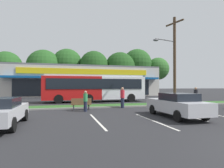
{
  "coord_description": "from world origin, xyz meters",
  "views": [
    {
      "loc": [
        -6.37,
        -3.13,
        1.94
      ],
      "look_at": [
        -0.7,
        18.1,
        2.17
      ],
      "focal_mm": 29.59,
      "sensor_mm": 36.0,
      "label": 1
    }
  ],
  "objects_px": {
    "pedestrian_by_pole": "(85,101)",
    "pedestrian_mid": "(122,98)",
    "bus_stop_bench": "(81,104)",
    "utility_pole": "(174,57)",
    "city_bus": "(95,87)",
    "car_2": "(177,105)",
    "car_1": "(0,112)",
    "pedestrian_near_bench": "(196,97)",
    "car_0": "(107,93)"
  },
  "relations": [
    {
      "from": "pedestrian_by_pole",
      "to": "pedestrian_mid",
      "type": "height_order",
      "value": "pedestrian_mid"
    },
    {
      "from": "bus_stop_bench",
      "to": "pedestrian_by_pole",
      "type": "bearing_deg",
      "value": 103.73
    },
    {
      "from": "utility_pole",
      "to": "city_bus",
      "type": "height_order",
      "value": "utility_pole"
    },
    {
      "from": "car_2",
      "to": "pedestrian_by_pole",
      "type": "bearing_deg",
      "value": 52.26
    },
    {
      "from": "utility_pole",
      "to": "car_1",
      "type": "bearing_deg",
      "value": -152.68
    },
    {
      "from": "pedestrian_near_bench",
      "to": "car_1",
      "type": "bearing_deg",
      "value": -61.06
    },
    {
      "from": "car_2",
      "to": "city_bus",
      "type": "bearing_deg",
      "value": 14.11
    },
    {
      "from": "utility_pole",
      "to": "pedestrian_mid",
      "type": "xyz_separation_m",
      "value": [
        -6.22,
        -1.6,
        -4.05
      ]
    },
    {
      "from": "bus_stop_bench",
      "to": "utility_pole",
      "type": "bearing_deg",
      "value": -167.77
    },
    {
      "from": "pedestrian_by_pole",
      "to": "car_2",
      "type": "bearing_deg",
      "value": -162.91
    },
    {
      "from": "bus_stop_bench",
      "to": "pedestrian_by_pole",
      "type": "xyz_separation_m",
      "value": [
        0.23,
        -0.92,
        0.29
      ]
    },
    {
      "from": "bus_stop_bench",
      "to": "car_1",
      "type": "relative_size",
      "value": 0.37
    },
    {
      "from": "pedestrian_by_pole",
      "to": "pedestrian_near_bench",
      "type": "bearing_deg",
      "value": -119.1
    },
    {
      "from": "bus_stop_bench",
      "to": "car_1",
      "type": "xyz_separation_m",
      "value": [
        -4.32,
        -5.19,
        0.22
      ]
    },
    {
      "from": "car_0",
      "to": "pedestrian_mid",
      "type": "relative_size",
      "value": 2.44
    },
    {
      "from": "city_bus",
      "to": "car_1",
      "type": "relative_size",
      "value": 2.83
    },
    {
      "from": "city_bus",
      "to": "car_1",
      "type": "bearing_deg",
      "value": -118.33
    },
    {
      "from": "car_0",
      "to": "pedestrian_mid",
      "type": "xyz_separation_m",
      "value": [
        -1.71,
        -13.08,
        0.13
      ]
    },
    {
      "from": "car_2",
      "to": "pedestrian_by_pole",
      "type": "xyz_separation_m",
      "value": [
        -5.19,
        4.01,
        0.02
      ]
    },
    {
      "from": "city_bus",
      "to": "pedestrian_mid",
      "type": "distance_m",
      "value": 6.87
    },
    {
      "from": "bus_stop_bench",
      "to": "car_2",
      "type": "distance_m",
      "value": 7.33
    },
    {
      "from": "city_bus",
      "to": "pedestrian_near_bench",
      "type": "bearing_deg",
      "value": -38.87
    },
    {
      "from": "car_1",
      "to": "pedestrian_mid",
      "type": "height_order",
      "value": "pedestrian_mid"
    },
    {
      "from": "bus_stop_bench",
      "to": "pedestrian_by_pole",
      "type": "relative_size",
      "value": 1.02
    },
    {
      "from": "car_1",
      "to": "pedestrian_by_pole",
      "type": "height_order",
      "value": "pedestrian_by_pole"
    },
    {
      "from": "bus_stop_bench",
      "to": "pedestrian_mid",
      "type": "distance_m",
      "value": 3.72
    },
    {
      "from": "city_bus",
      "to": "pedestrian_mid",
      "type": "height_order",
      "value": "city_bus"
    },
    {
      "from": "car_1",
      "to": "pedestrian_near_bench",
      "type": "height_order",
      "value": "pedestrian_near_bench"
    },
    {
      "from": "city_bus",
      "to": "pedestrian_by_pole",
      "type": "bearing_deg",
      "value": -104.71
    },
    {
      "from": "car_0",
      "to": "utility_pole",
      "type": "bearing_deg",
      "value": 111.45
    },
    {
      "from": "utility_pole",
      "to": "car_2",
      "type": "relative_size",
      "value": 2.0
    },
    {
      "from": "car_1",
      "to": "pedestrian_near_bench",
      "type": "xyz_separation_m",
      "value": [
        15.38,
        5.42,
        0.19
      ]
    },
    {
      "from": "car_1",
      "to": "pedestrian_mid",
      "type": "xyz_separation_m",
      "value": [
        7.98,
        5.73,
        0.19
      ]
    },
    {
      "from": "utility_pole",
      "to": "car_0",
      "type": "relative_size",
      "value": 2.08
    },
    {
      "from": "utility_pole",
      "to": "bus_stop_bench",
      "type": "xyz_separation_m",
      "value": [
        -9.88,
        -2.14,
        -4.47
      ]
    },
    {
      "from": "pedestrian_near_bench",
      "to": "pedestrian_by_pole",
      "type": "xyz_separation_m",
      "value": [
        -10.84,
        -1.15,
        -0.12
      ]
    },
    {
      "from": "bus_stop_bench",
      "to": "pedestrian_mid",
      "type": "height_order",
      "value": "pedestrian_mid"
    },
    {
      "from": "utility_pole",
      "to": "car_2",
      "type": "height_order",
      "value": "utility_pole"
    },
    {
      "from": "car_1",
      "to": "pedestrian_near_bench",
      "type": "distance_m",
      "value": 16.31
    },
    {
      "from": "pedestrian_by_pole",
      "to": "city_bus",
      "type": "bearing_deg",
      "value": -49.79
    },
    {
      "from": "city_bus",
      "to": "pedestrian_by_pole",
      "type": "xyz_separation_m",
      "value": [
        -2.13,
        -8.15,
        -0.97
      ]
    },
    {
      "from": "car_1",
      "to": "pedestrian_near_bench",
      "type": "bearing_deg",
      "value": -70.59
    },
    {
      "from": "car_2",
      "to": "pedestrian_mid",
      "type": "bearing_deg",
      "value": 17.72
    },
    {
      "from": "utility_pole",
      "to": "car_0",
      "type": "height_order",
      "value": "utility_pole"
    },
    {
      "from": "city_bus",
      "to": "car_1",
      "type": "xyz_separation_m",
      "value": [
        -6.67,
        -12.42,
        -1.04
      ]
    },
    {
      "from": "city_bus",
      "to": "pedestrian_near_bench",
      "type": "relative_size",
      "value": 6.68
    },
    {
      "from": "car_2",
      "to": "bus_stop_bench",
      "type": "bearing_deg",
      "value": 47.61
    },
    {
      "from": "car_0",
      "to": "car_2",
      "type": "relative_size",
      "value": 0.96
    },
    {
      "from": "car_0",
      "to": "car_1",
      "type": "bearing_deg",
      "value": 62.75
    },
    {
      "from": "car_0",
      "to": "city_bus",
      "type": "bearing_deg",
      "value": 64.76
    }
  ]
}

